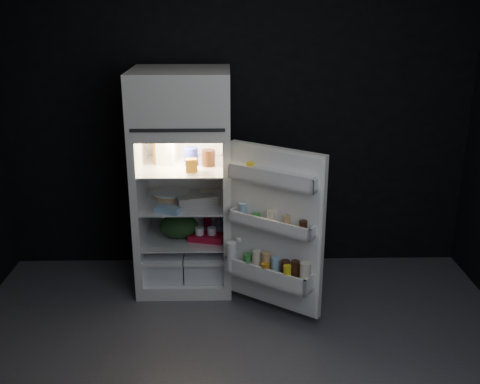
{
  "coord_description": "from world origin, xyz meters",
  "views": [
    {
      "loc": [
        -0.07,
        -3.0,
        2.28
      ],
      "look_at": [
        0.01,
        1.0,
        0.9
      ],
      "focal_mm": 42.0,
      "sensor_mm": 36.0,
      "label": 1
    }
  ],
  "objects_px": {
    "egg_carton": "(197,200)",
    "fridge_door": "(274,233)",
    "yogurt_tray": "(207,237)",
    "milk_jug": "(166,149)",
    "refrigerator": "(183,173)"
  },
  "relations": [
    {
      "from": "refrigerator",
      "to": "yogurt_tray",
      "type": "xyz_separation_m",
      "value": [
        0.19,
        -0.14,
        -0.5
      ]
    },
    {
      "from": "fridge_door",
      "to": "yogurt_tray",
      "type": "height_order",
      "value": "fridge_door"
    },
    {
      "from": "refrigerator",
      "to": "milk_jug",
      "type": "xyz_separation_m",
      "value": [
        -0.13,
        0.03,
        0.19
      ]
    },
    {
      "from": "egg_carton",
      "to": "fridge_door",
      "type": "bearing_deg",
      "value": -54.79
    },
    {
      "from": "egg_carton",
      "to": "refrigerator",
      "type": "bearing_deg",
      "value": 119.14
    },
    {
      "from": "yogurt_tray",
      "to": "milk_jug",
      "type": "bearing_deg",
      "value": 165.6
    },
    {
      "from": "milk_jug",
      "to": "egg_carton",
      "type": "relative_size",
      "value": 0.77
    },
    {
      "from": "yogurt_tray",
      "to": "fridge_door",
      "type": "bearing_deg",
      "value": -28.45
    },
    {
      "from": "milk_jug",
      "to": "yogurt_tray",
      "type": "relative_size",
      "value": 0.85
    },
    {
      "from": "egg_carton",
      "to": "yogurt_tray",
      "type": "distance_m",
      "value": 0.32
    },
    {
      "from": "milk_jug",
      "to": "egg_carton",
      "type": "height_order",
      "value": "milk_jug"
    },
    {
      "from": "refrigerator",
      "to": "milk_jug",
      "type": "bearing_deg",
      "value": 166.8
    },
    {
      "from": "fridge_door",
      "to": "egg_carton",
      "type": "height_order",
      "value": "fridge_door"
    },
    {
      "from": "milk_jug",
      "to": "yogurt_tray",
      "type": "xyz_separation_m",
      "value": [
        0.32,
        -0.17,
        -0.69
      ]
    },
    {
      "from": "refrigerator",
      "to": "fridge_door",
      "type": "bearing_deg",
      "value": -40.94
    }
  ]
}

